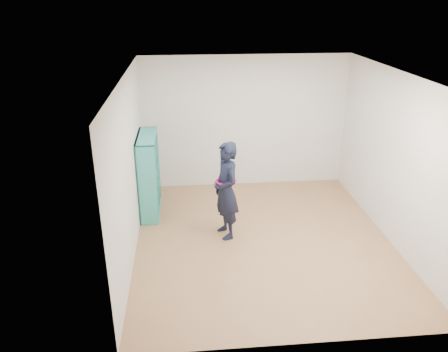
{
  "coord_description": "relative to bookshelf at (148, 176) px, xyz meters",
  "views": [
    {
      "loc": [
        -1.19,
        -5.94,
        3.66
      ],
      "look_at": [
        -0.6,
        0.3,
        1.01
      ],
      "focal_mm": 35.0,
      "sensor_mm": 36.0,
      "label": 1
    }
  ],
  "objects": [
    {
      "name": "ceiling",
      "position": [
        1.86,
        -1.18,
        1.91
      ],
      "size": [
        4.5,
        4.5,
        0.0
      ],
      "primitive_type": "plane",
      "color": "white",
      "rests_on": "wall_back"
    },
    {
      "name": "wall_back",
      "position": [
        1.86,
        1.07,
        0.61
      ],
      "size": [
        4.0,
        0.02,
        2.6
      ],
      "primitive_type": "cube",
      "color": "silver",
      "rests_on": "floor"
    },
    {
      "name": "bookshelf",
      "position": [
        0.0,
        0.0,
        0.0
      ],
      "size": [
        0.31,
        1.07,
        1.42
      ],
      "color": "teal",
      "rests_on": "floor"
    },
    {
      "name": "wall_front",
      "position": [
        1.86,
        -3.43,
        0.61
      ],
      "size": [
        4.0,
        0.02,
        2.6
      ],
      "primitive_type": "cube",
      "color": "silver",
      "rests_on": "floor"
    },
    {
      "name": "wall_left",
      "position": [
        -0.14,
        -1.18,
        0.61
      ],
      "size": [
        0.02,
        4.5,
        2.6
      ],
      "primitive_type": "cube",
      "color": "silver",
      "rests_on": "floor"
    },
    {
      "name": "floor",
      "position": [
        1.86,
        -1.18,
        -0.69
      ],
      "size": [
        4.5,
        4.5,
        0.0
      ],
      "primitive_type": "plane",
      "color": "#9A6A46",
      "rests_on": "ground"
    },
    {
      "name": "smartphone",
      "position": [
        1.12,
        -0.93,
        0.21
      ],
      "size": [
        0.04,
        0.09,
        0.12
      ],
      "rotation": [
        0.47,
        0.0,
        0.37
      ],
      "color": "silver",
      "rests_on": "person"
    },
    {
      "name": "wall_right",
      "position": [
        3.86,
        -1.18,
        0.61
      ],
      "size": [
        0.02,
        4.5,
        2.6
      ],
      "primitive_type": "cube",
      "color": "silver",
      "rests_on": "floor"
    },
    {
      "name": "person",
      "position": [
        1.28,
        -0.96,
        0.11
      ],
      "size": [
        0.53,
        0.66,
        1.58
      ],
      "rotation": [
        0.0,
        0.0,
        -1.28
      ],
      "color": "black",
      "rests_on": "floor"
    }
  ]
}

